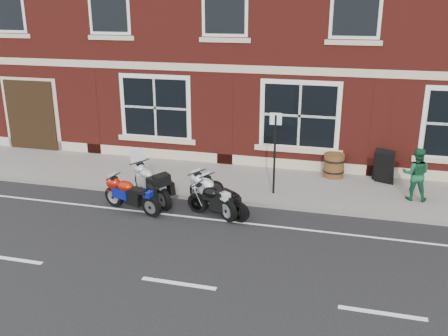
{
  "coord_description": "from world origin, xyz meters",
  "views": [
    {
      "loc": [
        3.18,
        -11.39,
        5.51
      ],
      "look_at": [
        -0.26,
        1.6,
        0.98
      ],
      "focal_mm": 40.0,
      "sensor_mm": 36.0,
      "label": 1
    }
  ],
  "objects_px": {
    "moto_sport_red": "(132,194)",
    "parking_sign": "(275,148)",
    "moto_touring_silver": "(152,182)",
    "a_board_sign": "(384,167)",
    "moto_sport_silver": "(212,193)",
    "barrel_planter": "(334,165)",
    "moto_sport_black": "(222,195)",
    "moto_naked_black": "(217,200)",
    "pedestrian_right": "(416,174)"
  },
  "relations": [
    {
      "from": "moto_sport_red",
      "to": "parking_sign",
      "type": "bearing_deg",
      "value": -43.67
    },
    {
      "from": "moto_touring_silver",
      "to": "a_board_sign",
      "type": "bearing_deg",
      "value": -23.43
    },
    {
      "from": "moto_touring_silver",
      "to": "moto_sport_silver",
      "type": "distance_m",
      "value": 1.93
    },
    {
      "from": "barrel_planter",
      "to": "parking_sign",
      "type": "relative_size",
      "value": 0.31
    },
    {
      "from": "moto_sport_black",
      "to": "parking_sign",
      "type": "xyz_separation_m",
      "value": [
        1.19,
        1.44,
        1.01
      ]
    },
    {
      "from": "moto_sport_silver",
      "to": "a_board_sign",
      "type": "bearing_deg",
      "value": -15.04
    },
    {
      "from": "parking_sign",
      "to": "moto_sport_silver",
      "type": "bearing_deg",
      "value": -134.48
    },
    {
      "from": "moto_sport_black",
      "to": "moto_sport_red",
      "type": "bearing_deg",
      "value": 140.7
    },
    {
      "from": "moto_touring_silver",
      "to": "moto_naked_black",
      "type": "bearing_deg",
      "value": -64.26
    },
    {
      "from": "moto_sport_silver",
      "to": "barrel_planter",
      "type": "distance_m",
      "value": 4.6
    },
    {
      "from": "moto_touring_silver",
      "to": "a_board_sign",
      "type": "height_order",
      "value": "moto_touring_silver"
    },
    {
      "from": "moto_naked_black",
      "to": "moto_sport_black",
      "type": "bearing_deg",
      "value": 8.49
    },
    {
      "from": "moto_sport_red",
      "to": "moto_sport_silver",
      "type": "height_order",
      "value": "moto_sport_silver"
    },
    {
      "from": "pedestrian_right",
      "to": "parking_sign",
      "type": "distance_m",
      "value": 4.02
    },
    {
      "from": "barrel_planter",
      "to": "pedestrian_right",
      "type": "bearing_deg",
      "value": -31.11
    },
    {
      "from": "moto_sport_red",
      "to": "barrel_planter",
      "type": "bearing_deg",
      "value": -35.65
    },
    {
      "from": "pedestrian_right",
      "to": "parking_sign",
      "type": "xyz_separation_m",
      "value": [
        -3.93,
        -0.55,
        0.63
      ]
    },
    {
      "from": "moto_sport_silver",
      "to": "a_board_sign",
      "type": "relative_size",
      "value": 1.68
    },
    {
      "from": "moto_touring_silver",
      "to": "moto_sport_red",
      "type": "distance_m",
      "value": 0.88
    },
    {
      "from": "moto_naked_black",
      "to": "moto_touring_silver",
      "type": "bearing_deg",
      "value": 88.15
    },
    {
      "from": "a_board_sign",
      "to": "barrel_planter",
      "type": "xyz_separation_m",
      "value": [
        -1.51,
        0.15,
        -0.13
      ]
    },
    {
      "from": "moto_sport_silver",
      "to": "parking_sign",
      "type": "distance_m",
      "value": 2.29
    },
    {
      "from": "moto_sport_black",
      "to": "moto_sport_silver",
      "type": "xyz_separation_m",
      "value": [
        -0.25,
        -0.06,
        0.04
      ]
    },
    {
      "from": "moto_touring_silver",
      "to": "moto_sport_red",
      "type": "height_order",
      "value": "moto_touring_silver"
    },
    {
      "from": "moto_sport_black",
      "to": "moto_naked_black",
      "type": "height_order",
      "value": "moto_sport_black"
    },
    {
      "from": "moto_sport_red",
      "to": "moto_sport_black",
      "type": "height_order",
      "value": "moto_sport_red"
    },
    {
      "from": "moto_sport_black",
      "to": "a_board_sign",
      "type": "xyz_separation_m",
      "value": [
        4.32,
        3.23,
        0.13
      ]
    },
    {
      "from": "a_board_sign",
      "to": "moto_sport_red",
      "type": "bearing_deg",
      "value": -128.51
    },
    {
      "from": "moto_naked_black",
      "to": "pedestrian_right",
      "type": "height_order",
      "value": "pedestrian_right"
    },
    {
      "from": "moto_sport_black",
      "to": "barrel_planter",
      "type": "xyz_separation_m",
      "value": [
        2.81,
        3.39,
        -0.0
      ]
    },
    {
      "from": "moto_touring_silver",
      "to": "moto_sport_black",
      "type": "relative_size",
      "value": 1.05
    },
    {
      "from": "moto_sport_black",
      "to": "moto_naked_black",
      "type": "bearing_deg",
      "value": -148.38
    },
    {
      "from": "pedestrian_right",
      "to": "barrel_planter",
      "type": "bearing_deg",
      "value": -27.39
    },
    {
      "from": "moto_naked_black",
      "to": "a_board_sign",
      "type": "xyz_separation_m",
      "value": [
        4.36,
        3.57,
        0.15
      ]
    },
    {
      "from": "barrel_planter",
      "to": "a_board_sign",
      "type": "bearing_deg",
      "value": -5.75
    },
    {
      "from": "moto_touring_silver",
      "to": "moto_sport_black",
      "type": "xyz_separation_m",
      "value": [
        2.15,
        -0.29,
        -0.07
      ]
    },
    {
      "from": "a_board_sign",
      "to": "parking_sign",
      "type": "xyz_separation_m",
      "value": [
        -3.13,
        -1.79,
        0.89
      ]
    },
    {
      "from": "moto_sport_silver",
      "to": "parking_sign",
      "type": "xyz_separation_m",
      "value": [
        1.44,
        1.5,
        0.97
      ]
    },
    {
      "from": "moto_sport_silver",
      "to": "moto_naked_black",
      "type": "bearing_deg",
      "value": -103.42
    },
    {
      "from": "a_board_sign",
      "to": "barrel_planter",
      "type": "height_order",
      "value": "a_board_sign"
    },
    {
      "from": "moto_sport_black",
      "to": "parking_sign",
      "type": "height_order",
      "value": "parking_sign"
    },
    {
      "from": "moto_sport_black",
      "to": "pedestrian_right",
      "type": "xyz_separation_m",
      "value": [
        5.12,
        1.99,
        0.38
      ]
    },
    {
      "from": "moto_naked_black",
      "to": "a_board_sign",
      "type": "bearing_deg",
      "value": -36.23
    },
    {
      "from": "moto_touring_silver",
      "to": "pedestrian_right",
      "type": "xyz_separation_m",
      "value": [
        7.27,
        1.71,
        0.31
      ]
    },
    {
      "from": "moto_touring_silver",
      "to": "pedestrian_right",
      "type": "distance_m",
      "value": 7.47
    },
    {
      "from": "barrel_planter",
      "to": "moto_sport_black",
      "type": "bearing_deg",
      "value": -129.69
    },
    {
      "from": "moto_sport_red",
      "to": "parking_sign",
      "type": "distance_m",
      "value": 4.22
    },
    {
      "from": "a_board_sign",
      "to": "barrel_planter",
      "type": "relative_size",
      "value": 1.34
    },
    {
      "from": "moto_touring_silver",
      "to": "moto_sport_silver",
      "type": "relative_size",
      "value": 0.99
    },
    {
      "from": "moto_sport_red",
      "to": "pedestrian_right",
      "type": "distance_m",
      "value": 7.94
    }
  ]
}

